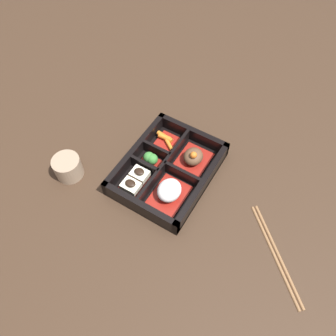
# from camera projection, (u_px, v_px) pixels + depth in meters

# --- Properties ---
(ground_plane) EXTENTS (3.00, 3.00, 0.00)m
(ground_plane) POSITION_uv_depth(u_px,v_px,m) (168.00, 174.00, 0.82)
(ground_plane) COLOR #382619
(bento_base) EXTENTS (0.26, 0.21, 0.01)m
(bento_base) POSITION_uv_depth(u_px,v_px,m) (168.00, 172.00, 0.82)
(bento_base) COLOR black
(bento_base) RESTS_ON ground_plane
(bento_rim) EXTENTS (0.26, 0.21, 0.05)m
(bento_rim) POSITION_uv_depth(u_px,v_px,m) (167.00, 168.00, 0.80)
(bento_rim) COLOR black
(bento_rim) RESTS_ON ground_plane
(bowl_stew) EXTENTS (0.10, 0.08, 0.05)m
(bowl_stew) POSITION_uv_depth(u_px,v_px,m) (193.00, 158.00, 0.82)
(bowl_stew) COLOR maroon
(bowl_stew) RESTS_ON bento_base
(bowl_rice) EXTENTS (0.10, 0.08, 0.05)m
(bowl_rice) POSITION_uv_depth(u_px,v_px,m) (169.00, 191.00, 0.76)
(bowl_rice) COLOR maroon
(bowl_rice) RESTS_ON bento_base
(bowl_carrots) EXTENTS (0.07, 0.06, 0.02)m
(bowl_carrots) POSITION_uv_depth(u_px,v_px,m) (166.00, 141.00, 0.86)
(bowl_carrots) COLOR maroon
(bowl_carrots) RESTS_ON bento_base
(bowl_greens) EXTENTS (0.03, 0.06, 0.03)m
(bowl_greens) POSITION_uv_depth(u_px,v_px,m) (150.00, 158.00, 0.82)
(bowl_greens) COLOR maroon
(bowl_greens) RESTS_ON bento_base
(bowl_tofu) EXTENTS (0.07, 0.06, 0.03)m
(bowl_tofu) POSITION_uv_depth(u_px,v_px,m) (135.00, 181.00, 0.78)
(bowl_tofu) COLOR maroon
(bowl_tofu) RESTS_ON bento_base
(tea_cup) EXTENTS (0.07, 0.07, 0.06)m
(tea_cup) POSITION_uv_depth(u_px,v_px,m) (68.00, 167.00, 0.80)
(tea_cup) COLOR gray
(tea_cup) RESTS_ON ground_plane
(chopsticks) EXTENTS (0.18, 0.18, 0.01)m
(chopsticks) POSITION_uv_depth(u_px,v_px,m) (276.00, 254.00, 0.70)
(chopsticks) COLOR brown
(chopsticks) RESTS_ON ground_plane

